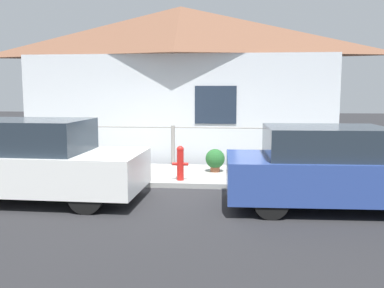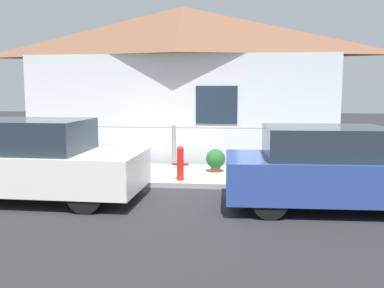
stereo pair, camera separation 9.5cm
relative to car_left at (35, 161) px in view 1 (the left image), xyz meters
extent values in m
plane|color=#262628|center=(2.10, 1.19, -0.74)|extent=(60.00, 60.00, 0.00)
cube|color=#9E9E99|center=(2.10, 2.33, -0.68)|extent=(24.00, 2.29, 0.11)
cube|color=silver|center=(2.10, 3.94, 0.76)|extent=(8.52, 0.12, 3.00)
cube|color=#1E2838|center=(3.16, 3.87, 0.91)|extent=(1.10, 0.04, 1.00)
pyramid|color=brown|center=(2.10, 4.98, 2.96)|extent=(8.92, 2.20, 1.40)
cylinder|color=gray|center=(-0.30, 3.33, -0.11)|extent=(0.10, 0.10, 1.03)
cylinder|color=gray|center=(2.10, 3.33, -0.11)|extent=(0.10, 0.10, 1.03)
cylinder|color=gray|center=(4.50, 3.33, -0.11)|extent=(0.10, 0.10, 1.03)
cylinder|color=gray|center=(2.10, 3.33, 0.35)|extent=(4.80, 0.03, 0.03)
cube|color=white|center=(0.04, 0.00, -0.17)|extent=(3.94, 1.81, 0.68)
cube|color=#232D38|center=(-0.11, 0.00, 0.47)|extent=(2.18, 1.57, 0.59)
cylinder|color=black|center=(1.27, 0.72, -0.44)|extent=(0.61, 0.21, 0.60)
cylinder|color=black|center=(1.24, -0.77, -0.44)|extent=(0.61, 0.21, 0.60)
cylinder|color=black|center=(-1.15, 0.77, -0.44)|extent=(0.61, 0.21, 0.60)
cube|color=#2D4793|center=(5.37, 0.00, -0.18)|extent=(3.69, 1.80, 0.68)
cube|color=#232D38|center=(5.23, -0.01, 0.42)|extent=(2.05, 1.54, 0.53)
cylinder|color=black|center=(6.48, 0.76, -0.46)|extent=(0.57, 0.22, 0.56)
cylinder|color=black|center=(4.22, 0.68, -0.46)|extent=(0.57, 0.22, 0.56)
cylinder|color=black|center=(4.27, -0.76, -0.46)|extent=(0.57, 0.22, 0.56)
cylinder|color=red|center=(2.52, 1.51, -0.31)|extent=(0.15, 0.15, 0.64)
sphere|color=red|center=(2.52, 1.51, 0.04)|extent=(0.15, 0.15, 0.15)
cylinder|color=red|center=(2.41, 1.51, -0.28)|extent=(0.13, 0.07, 0.07)
cylinder|color=red|center=(2.63, 1.51, -0.28)|extent=(0.13, 0.07, 0.07)
cylinder|color=#9E5638|center=(3.22, 2.53, -0.56)|extent=(0.22, 0.22, 0.14)
sphere|color=#235B28|center=(3.22, 2.53, -0.31)|extent=(0.46, 0.46, 0.46)
camera|label=1|loc=(3.69, -7.47, 1.31)|focal=40.00mm
camera|label=2|loc=(3.78, -7.46, 1.31)|focal=40.00mm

